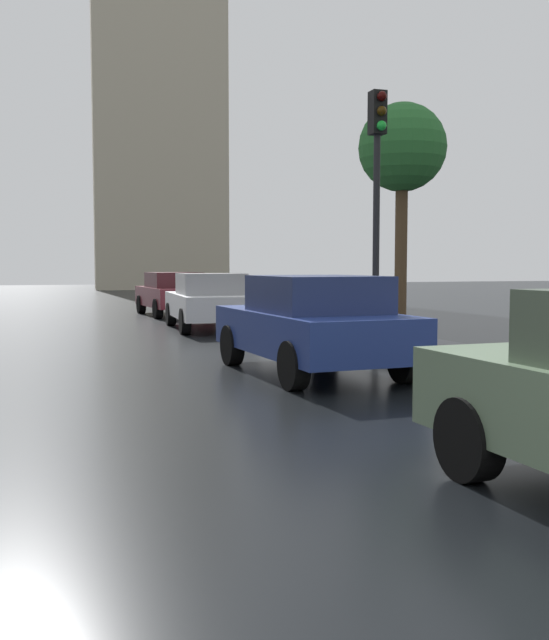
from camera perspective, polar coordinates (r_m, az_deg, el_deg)
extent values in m
cube|color=maroon|center=(23.80, -7.86, 1.81)|extent=(1.93, 3.97, 0.60)
cube|color=#461C22|center=(23.71, -7.83, 3.11)|extent=(1.61, 2.02, 0.48)
cylinder|color=black|center=(24.90, -10.30, 1.19)|extent=(0.25, 0.61, 0.60)
cylinder|color=black|center=(25.24, -6.80, 1.28)|extent=(0.25, 0.61, 0.60)
cylinder|color=black|center=(22.39, -9.04, 0.87)|extent=(0.25, 0.61, 0.60)
cylinder|color=black|center=(22.78, -5.18, 0.96)|extent=(0.25, 0.61, 0.60)
cube|color=navy|center=(10.99, 2.88, -0.90)|extent=(2.00, 4.03, 0.61)
cube|color=navy|center=(10.77, 3.33, 2.04)|extent=(1.68, 2.00, 0.53)
cylinder|color=black|center=(11.94, -3.31, -1.95)|extent=(0.25, 0.66, 0.65)
cylinder|color=black|center=(12.54, 3.92, -1.66)|extent=(0.25, 0.66, 0.65)
cylinder|color=black|center=(9.51, 1.50, -3.55)|extent=(0.25, 0.66, 0.65)
cylinder|color=black|center=(10.26, 10.08, -3.04)|extent=(0.25, 0.66, 0.65)
cube|color=silver|center=(18.65, -5.13, 1.14)|extent=(1.93, 4.07, 0.59)
cube|color=gray|center=(18.32, -4.97, 2.81)|extent=(1.61, 1.87, 0.52)
cylinder|color=black|center=(19.85, -8.04, 0.46)|extent=(0.25, 0.62, 0.61)
cylinder|color=black|center=(20.11, -3.55, 0.54)|extent=(0.25, 0.62, 0.61)
cylinder|color=black|center=(17.25, -6.96, -0.11)|extent=(0.25, 0.62, 0.61)
cylinder|color=black|center=(17.54, -1.82, -0.01)|extent=(0.25, 0.62, 0.61)
cylinder|color=black|center=(5.77, 14.82, -8.92)|extent=(0.24, 0.65, 0.64)
cylinder|color=black|center=(13.22, 7.88, 5.99)|extent=(0.12, 0.12, 3.76)
cube|color=black|center=(13.48, 7.99, 15.63)|extent=(0.26, 0.26, 0.75)
sphere|color=#360503|center=(13.38, 8.34, 16.80)|extent=(0.17, 0.17, 0.17)
sphere|color=#392405|center=(13.33, 8.32, 15.75)|extent=(0.17, 0.17, 0.17)
sphere|color=green|center=(13.28, 8.31, 14.70)|extent=(0.17, 0.17, 0.17)
cylinder|color=#4C3823|center=(17.74, 9.78, 4.90)|extent=(0.29, 0.29, 3.65)
sphere|color=#28662D|center=(17.95, 9.88, 13.06)|extent=(2.07, 2.07, 2.07)
cube|color=#B2A88E|center=(52.60, -9.09, 18.89)|extent=(8.94, 6.64, 29.81)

